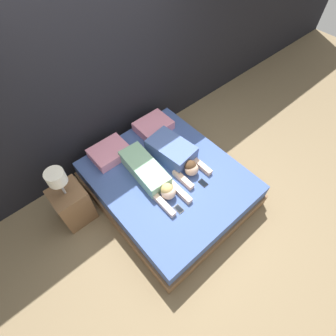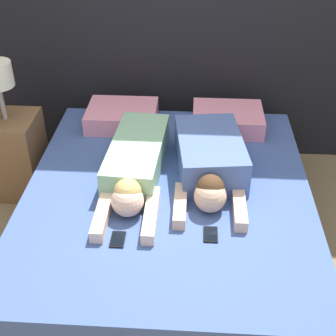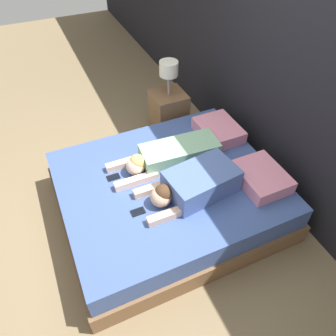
% 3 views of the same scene
% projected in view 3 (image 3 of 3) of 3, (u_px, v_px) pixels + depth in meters
% --- Properties ---
extents(ground_plane, '(12.00, 12.00, 0.00)m').
position_uv_depth(ground_plane, '(168.00, 209.00, 3.41)').
color(ground_plane, '#7F6B4C').
extents(wall_back, '(12.00, 0.06, 2.60)m').
position_uv_depth(wall_back, '(291.00, 72.00, 2.85)').
color(wall_back, black).
rests_on(wall_back, ground_plane).
extents(bed, '(1.77, 2.06, 0.45)m').
position_uv_depth(bed, '(168.00, 195.00, 3.25)').
color(bed, brown).
rests_on(bed, ground_plane).
extents(pillow_head_left, '(0.50, 0.40, 0.14)m').
position_uv_depth(pillow_head_left, '(218.00, 130.00, 3.53)').
color(pillow_head_left, pink).
rests_on(pillow_head_left, bed).
extents(pillow_head_right, '(0.50, 0.40, 0.14)m').
position_uv_depth(pillow_head_right, '(261.00, 177.00, 3.02)').
color(pillow_head_right, pink).
rests_on(pillow_head_right, bed).
extents(person_left, '(0.36, 1.11, 0.21)m').
position_uv_depth(person_left, '(169.00, 156.00, 3.20)').
color(person_left, '#8CBF99').
rests_on(person_left, bed).
extents(person_right, '(0.46, 0.92, 0.23)m').
position_uv_depth(person_right, '(194.00, 184.00, 2.90)').
color(person_right, '#4C66A5').
rests_on(person_right, bed).
extents(cell_phone_left, '(0.07, 0.12, 0.01)m').
position_uv_depth(cell_phone_left, '(113.00, 177.00, 3.11)').
color(cell_phone_left, black).
rests_on(cell_phone_left, bed).
extents(cell_phone_right, '(0.07, 0.12, 0.01)m').
position_uv_depth(cell_phone_right, '(138.00, 212.00, 2.81)').
color(cell_phone_right, black).
rests_on(cell_phone_right, bed).
extents(nightstand, '(0.39, 0.39, 1.01)m').
position_uv_depth(nightstand, '(169.00, 111.00, 4.08)').
color(nightstand, brown).
rests_on(nightstand, ground_plane).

